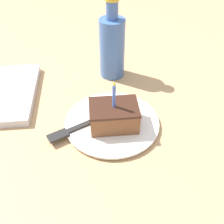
# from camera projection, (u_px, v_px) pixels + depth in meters

# --- Properties ---
(ground_plane) EXTENTS (2.40, 2.40, 0.04)m
(ground_plane) POSITION_uv_depth(u_px,v_px,m) (115.00, 129.00, 0.64)
(ground_plane) COLOR tan
(ground_plane) RESTS_ON ground
(plate) EXTENTS (0.22, 0.22, 0.01)m
(plate) POSITION_uv_depth(u_px,v_px,m) (112.00, 122.00, 0.61)
(plate) COLOR white
(plate) RESTS_ON ground_plane
(cake_slice) EXTENTS (0.08, 0.11, 0.12)m
(cake_slice) POSITION_uv_depth(u_px,v_px,m) (114.00, 115.00, 0.58)
(cake_slice) COLOR brown
(cake_slice) RESTS_ON plate
(fork) EXTENTS (0.09, 0.16, 0.00)m
(fork) POSITION_uv_depth(u_px,v_px,m) (79.00, 127.00, 0.59)
(fork) COLOR #262626
(fork) RESTS_ON plate
(bottle) EXTENTS (0.07, 0.07, 0.22)m
(bottle) POSITION_uv_depth(u_px,v_px,m) (112.00, 46.00, 0.72)
(bottle) COLOR #3F66A5
(bottle) RESTS_ON ground_plane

